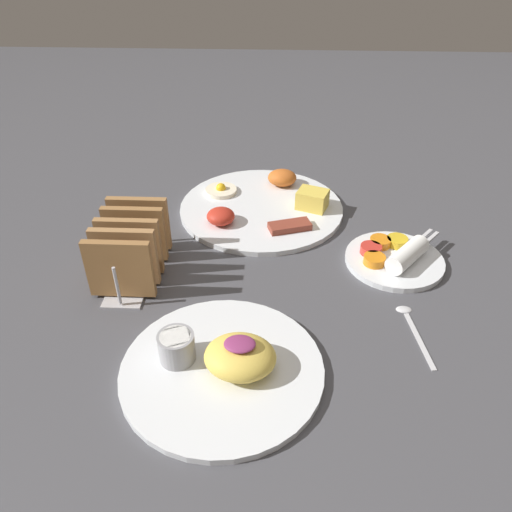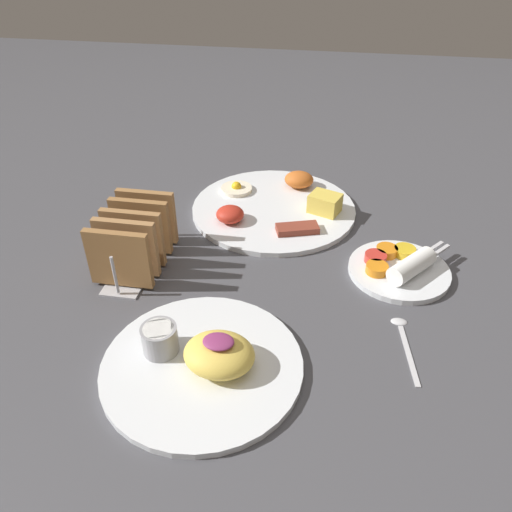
# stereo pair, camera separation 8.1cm
# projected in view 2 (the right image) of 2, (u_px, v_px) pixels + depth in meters

# --- Properties ---
(ground_plane) EXTENTS (3.00, 3.00, 0.00)m
(ground_plane) POSITION_uv_depth(u_px,v_px,m) (265.00, 277.00, 0.81)
(ground_plane) COLOR #47474C
(plate_breakfast) EXTENTS (0.32, 0.32, 0.05)m
(plate_breakfast) POSITION_uv_depth(u_px,v_px,m) (276.00, 206.00, 0.98)
(plate_breakfast) COLOR white
(plate_breakfast) RESTS_ON ground_plane
(plate_condiments) EXTENTS (0.17, 0.16, 0.04)m
(plate_condiments) POSITION_uv_depth(u_px,v_px,m) (400.00, 267.00, 0.81)
(plate_condiments) COLOR white
(plate_condiments) RESTS_ON ground_plane
(plate_foreground) EXTENTS (0.26, 0.26, 0.06)m
(plate_foreground) POSITION_uv_depth(u_px,v_px,m) (203.00, 360.00, 0.65)
(plate_foreground) COLOR white
(plate_foreground) RESTS_ON ground_plane
(toast_rack) EXTENTS (0.10, 0.18, 0.10)m
(toast_rack) POSITION_uv_depth(u_px,v_px,m) (135.00, 239.00, 0.81)
(toast_rack) COLOR #B7B7BC
(toast_rack) RESTS_ON ground_plane
(teaspoon) EXTENTS (0.03, 0.13, 0.01)m
(teaspoon) POSITION_uv_depth(u_px,v_px,m) (404.00, 336.00, 0.70)
(teaspoon) COLOR silver
(teaspoon) RESTS_ON ground_plane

